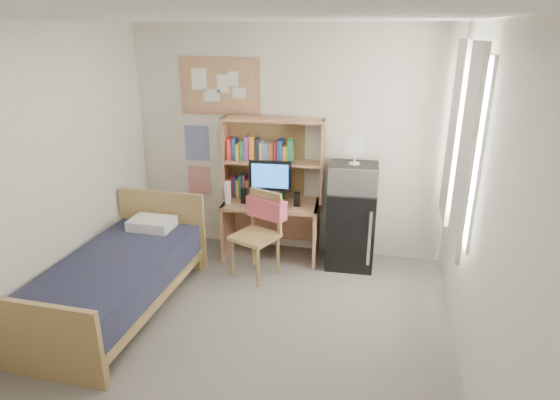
% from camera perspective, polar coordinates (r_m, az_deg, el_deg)
% --- Properties ---
extents(floor, '(3.60, 4.20, 0.02)m').
position_cam_1_polar(floor, '(4.10, -5.56, -18.23)').
color(floor, slate).
rests_on(floor, ground).
extents(ceiling, '(3.60, 4.20, 0.02)m').
position_cam_1_polar(ceiling, '(3.22, -7.21, 21.26)').
color(ceiling, white).
rests_on(ceiling, wall_back).
extents(wall_back, '(3.60, 0.04, 2.60)m').
position_cam_1_polar(wall_back, '(5.39, 0.88, 6.94)').
color(wall_back, white).
rests_on(wall_back, floor).
extents(wall_left, '(0.04, 4.20, 2.60)m').
position_cam_1_polar(wall_left, '(4.36, -29.34, 1.09)').
color(wall_left, white).
rests_on(wall_left, floor).
extents(wall_right, '(0.04, 4.20, 2.60)m').
position_cam_1_polar(wall_right, '(3.36, 24.29, -3.20)').
color(wall_right, white).
rests_on(wall_right, floor).
extents(window_unit, '(0.10, 1.40, 1.70)m').
position_cam_1_polar(window_unit, '(4.39, 21.41, 6.53)').
color(window_unit, white).
rests_on(window_unit, wall_right).
extents(curtain_left, '(0.04, 0.55, 1.70)m').
position_cam_1_polar(curtain_left, '(4.00, 21.74, 5.28)').
color(curtain_left, silver).
rests_on(curtain_left, wall_right).
extents(curtain_right, '(0.04, 0.55, 1.70)m').
position_cam_1_polar(curtain_right, '(4.78, 20.42, 7.65)').
color(curtain_right, silver).
rests_on(curtain_right, wall_right).
extents(bulletin_board, '(0.94, 0.03, 0.64)m').
position_cam_1_polar(bulletin_board, '(5.48, -7.36, 13.58)').
color(bulletin_board, tan).
rests_on(bulletin_board, wall_back).
extents(poster_wave, '(0.30, 0.01, 0.42)m').
position_cam_1_polar(poster_wave, '(5.71, -10.09, 6.87)').
color(poster_wave, navy).
rests_on(poster_wave, wall_back).
extents(poster_japan, '(0.28, 0.01, 0.36)m').
position_cam_1_polar(poster_japan, '(5.84, -9.81, 2.37)').
color(poster_japan, red).
rests_on(poster_japan, wall_back).
extents(desk, '(1.11, 0.61, 0.68)m').
position_cam_1_polar(desk, '(5.44, -1.04, -3.63)').
color(desk, tan).
rests_on(desk, floor).
extents(desk_chair, '(0.61, 0.61, 0.93)m').
position_cam_1_polar(desk_chair, '(4.98, -3.06, -4.39)').
color(desk_chair, '#A98850').
rests_on(desk_chair, floor).
extents(mini_fridge, '(0.54, 0.54, 0.89)m').
position_cam_1_polar(mini_fridge, '(5.29, 8.60, -3.33)').
color(mini_fridge, black).
rests_on(mini_fridge, floor).
extents(bed, '(0.99, 1.93, 0.53)m').
position_cam_1_polar(bed, '(4.73, -19.31, -9.74)').
color(bed, '#1B1E31').
rests_on(bed, floor).
extents(hutch, '(1.16, 0.36, 0.93)m').
position_cam_1_polar(hutch, '(5.31, -0.81, 4.99)').
color(hutch, tan).
rests_on(hutch, desk).
extents(monitor, '(0.47, 0.07, 0.50)m').
position_cam_1_polar(monitor, '(5.18, -1.20, 2.07)').
color(monitor, black).
rests_on(monitor, desk).
extents(keyboard, '(0.41, 0.15, 0.02)m').
position_cam_1_polar(keyboard, '(5.13, -1.46, -0.96)').
color(keyboard, black).
rests_on(keyboard, desk).
extents(speaker_left, '(0.07, 0.07, 0.16)m').
position_cam_1_polar(speaker_left, '(5.29, -4.39, 0.50)').
color(speaker_left, black).
rests_on(speaker_left, desk).
extents(speaker_right, '(0.07, 0.07, 0.16)m').
position_cam_1_polar(speaker_right, '(5.19, 2.08, 0.10)').
color(speaker_right, black).
rests_on(speaker_right, desk).
extents(water_bottle, '(0.08, 0.08, 0.25)m').
position_cam_1_polar(water_bottle, '(5.28, -6.40, 0.91)').
color(water_bottle, white).
rests_on(water_bottle, desk).
extents(hoodie, '(0.48, 0.31, 0.22)m').
position_cam_1_polar(hoodie, '(5.03, -1.68, -0.97)').
color(hoodie, '#D55160').
rests_on(hoodie, desk_chair).
extents(microwave, '(0.53, 0.41, 0.30)m').
position_cam_1_polar(microwave, '(5.07, 8.94, 2.73)').
color(microwave, silver).
rests_on(microwave, mini_fridge).
extents(desk_fan, '(0.24, 0.24, 0.29)m').
position_cam_1_polar(desk_fan, '(4.99, 9.12, 5.96)').
color(desk_fan, white).
rests_on(desk_fan, microwave).
extents(pillow, '(0.46, 0.32, 0.11)m').
position_cam_1_polar(pillow, '(5.17, -15.35, -2.79)').
color(pillow, white).
rests_on(pillow, bed).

